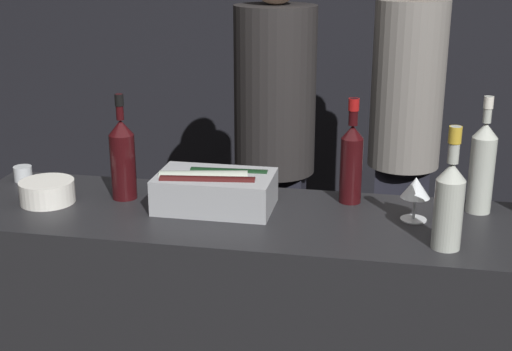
# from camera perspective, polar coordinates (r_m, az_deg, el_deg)

# --- Properties ---
(wall_back_chalkboard) EXTENTS (6.40, 0.06, 2.80)m
(wall_back_chalkboard) POSITION_cam_1_polar(r_m,az_deg,el_deg) (4.32, 5.79, 12.13)
(wall_back_chalkboard) COLOR black
(wall_back_chalkboard) RESTS_ON ground_plane
(ice_bin_with_bottles) EXTENTS (0.37, 0.23, 0.12)m
(ice_bin_with_bottles) POSITION_cam_1_polar(r_m,az_deg,el_deg) (2.25, -3.36, -1.07)
(ice_bin_with_bottles) COLOR #9EA0A5
(ice_bin_with_bottles) RESTS_ON bar_counter
(bowl_white) EXTENTS (0.18, 0.18, 0.07)m
(bowl_white) POSITION_cam_1_polar(r_m,az_deg,el_deg) (2.40, -16.37, -1.19)
(bowl_white) COLOR silver
(bowl_white) RESTS_ON bar_counter
(wine_glass) EXTENTS (0.09, 0.09, 0.14)m
(wine_glass) POSITION_cam_1_polar(r_m,az_deg,el_deg) (2.19, 12.65, -1.07)
(wine_glass) COLOR silver
(wine_glass) RESTS_ON bar_counter
(candle_votive) EXTENTS (0.06, 0.06, 0.05)m
(candle_votive) POSITION_cam_1_polar(r_m,az_deg,el_deg) (2.64, -18.14, 0.15)
(candle_votive) COLOR silver
(candle_votive) RESTS_ON bar_counter
(white_wine_bottle) EXTENTS (0.08, 0.08, 0.37)m
(white_wine_bottle) POSITION_cam_1_polar(r_m,az_deg,el_deg) (2.29, 17.64, 0.79)
(white_wine_bottle) COLOR #B2B7AD
(white_wine_bottle) RESTS_ON bar_counter
(red_wine_bottle_black_foil) EXTENTS (0.08, 0.08, 0.35)m
(red_wine_bottle_black_foil) POSITION_cam_1_polar(r_m,az_deg,el_deg) (2.35, -10.63, 1.46)
(red_wine_bottle_black_foil) COLOR black
(red_wine_bottle_black_foil) RESTS_ON bar_counter
(rose_wine_bottle) EXTENTS (0.08, 0.08, 0.35)m
(rose_wine_bottle) POSITION_cam_1_polar(r_m,az_deg,el_deg) (2.00, 15.20, -1.97)
(rose_wine_bottle) COLOR #B2B7AD
(rose_wine_bottle) RESTS_ON bar_counter
(red_wine_bottle_tall) EXTENTS (0.07, 0.07, 0.34)m
(red_wine_bottle_tall) POSITION_cam_1_polar(r_m,az_deg,el_deg) (2.29, 7.64, 1.27)
(red_wine_bottle_tall) COLOR black
(red_wine_bottle_tall) RESTS_ON bar_counter
(person_in_hoodie) EXTENTS (0.37, 0.37, 1.80)m
(person_in_hoodie) POSITION_cam_1_polar(r_m,az_deg,el_deg) (3.29, 1.50, 3.28)
(person_in_hoodie) COLOR black
(person_in_hoodie) RESTS_ON ground_plane
(person_blond_tee) EXTENTS (0.33, 0.33, 1.82)m
(person_blond_tee) POSITION_cam_1_polar(r_m,az_deg,el_deg) (3.40, 11.84, 3.78)
(person_blond_tee) COLOR black
(person_blond_tee) RESTS_ON ground_plane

